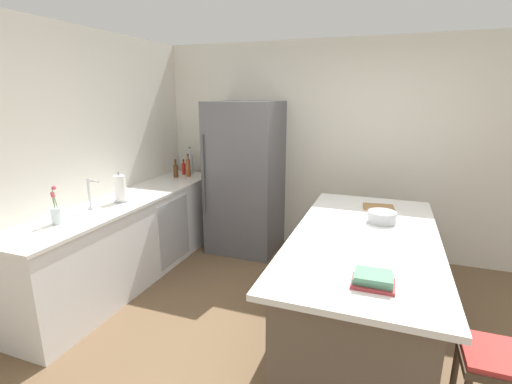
{
  "coord_description": "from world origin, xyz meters",
  "views": [
    {
      "loc": [
        0.47,
        -2.38,
        1.96
      ],
      "look_at": [
        -0.77,
        1.02,
        1.0
      ],
      "focal_mm": 25.79,
      "sensor_mm": 36.0,
      "label": 1
    }
  ],
  "objects": [
    {
      "name": "vinegar_bottle",
      "position": [
        -2.02,
        1.81,
        1.03
      ],
      "size": [
        0.06,
        0.06,
        0.3
      ],
      "color": "#994C23",
      "rests_on": "counter_run_left"
    },
    {
      "name": "mixing_bowl",
      "position": [
        0.46,
        0.78,
        0.95
      ],
      "size": [
        0.24,
        0.24,
        0.1
      ],
      "color": "#B2B5BA",
      "rests_on": "kitchen_island"
    },
    {
      "name": "cutting_board",
      "position": [
        0.41,
        1.2,
        0.91
      ],
      "size": [
        0.3,
        0.24,
        0.02
      ],
      "color": "#9E7042",
      "rests_on": "kitchen_island"
    },
    {
      "name": "ground_plane",
      "position": [
        0.0,
        0.0,
        0.0
      ],
      "size": [
        7.2,
        7.2,
        0.0
      ],
      "primitive_type": "plane",
      "color": "brown"
    },
    {
      "name": "refrigerator",
      "position": [
        -1.22,
        1.83,
        0.94
      ],
      "size": [
        0.84,
        0.78,
        1.89
      ],
      "color": "#56565B",
      "rests_on": "ground_plane"
    },
    {
      "name": "paper_towel_roll",
      "position": [
        -2.06,
        0.52,
        1.04
      ],
      "size": [
        0.14,
        0.14,
        0.31
      ],
      "color": "gray",
      "rests_on": "counter_run_left"
    },
    {
      "name": "syrup_bottle",
      "position": [
        -2.15,
        1.71,
        0.99
      ],
      "size": [
        0.06,
        0.06,
        0.24
      ],
      "color": "#5B3319",
      "rests_on": "counter_run_left"
    },
    {
      "name": "soda_bottle",
      "position": [
        -2.09,
        1.99,
        1.05
      ],
      "size": [
        0.07,
        0.07,
        0.36
      ],
      "color": "silver",
      "rests_on": "counter_run_left"
    },
    {
      "name": "counter_run_left",
      "position": [
        -2.09,
        0.67,
        0.45
      ],
      "size": [
        0.64,
        2.88,
        0.9
      ],
      "color": "white",
      "rests_on": "ground_plane"
    },
    {
      "name": "sink_faucet",
      "position": [
        -2.14,
        0.21,
        1.06
      ],
      "size": [
        0.15,
        0.05,
        0.3
      ],
      "color": "silver",
      "rests_on": "counter_run_left"
    },
    {
      "name": "flower_vase",
      "position": [
        -2.12,
        -0.2,
        1.0
      ],
      "size": [
        0.09,
        0.09,
        0.33
      ],
      "color": "silver",
      "rests_on": "counter_run_left"
    },
    {
      "name": "hot_sauce_bottle",
      "position": [
        -2.15,
        1.91,
        0.98
      ],
      "size": [
        0.05,
        0.05,
        0.21
      ],
      "color": "red",
      "rests_on": "counter_run_left"
    },
    {
      "name": "cookbook_stack",
      "position": [
        0.44,
        -0.37,
        0.94
      ],
      "size": [
        0.24,
        0.19,
        0.07
      ],
      "color": "#A83338",
      "rests_on": "kitchen_island"
    },
    {
      "name": "kitchen_island",
      "position": [
        0.34,
        0.43,
        0.46
      ],
      "size": [
        1.09,
        2.28,
        0.9
      ],
      "color": "brown",
      "rests_on": "ground_plane"
    },
    {
      "name": "bar_stool",
      "position": [
        1.09,
        -0.42,
        0.55
      ],
      "size": [
        0.36,
        0.36,
        0.67
      ],
      "color": "#473828",
      "rests_on": "ground_plane"
    },
    {
      "name": "wall_left",
      "position": [
        -2.45,
        0.0,
        1.3
      ],
      "size": [
        0.1,
        6.0,
        2.6
      ],
      "primitive_type": "cube",
      "color": "silver",
      "rests_on": "ground_plane"
    },
    {
      "name": "wall_rear",
      "position": [
        0.0,
        2.25,
        1.3
      ],
      "size": [
        6.0,
        0.1,
        2.6
      ],
      "primitive_type": "cube",
      "color": "silver",
      "rests_on": "ground_plane"
    }
  ]
}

